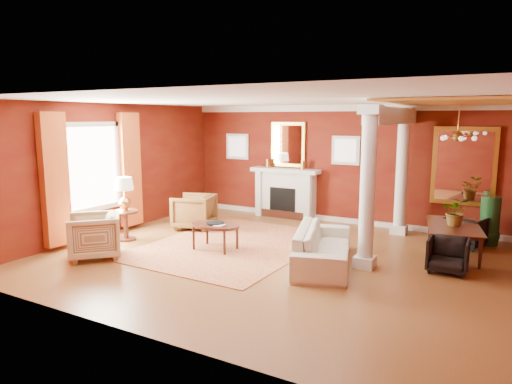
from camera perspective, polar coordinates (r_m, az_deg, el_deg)
The scene contains 27 objects.
ground at distance 8.62m, azimuth 1.80°, elevation -8.19°, with size 8.00×8.00×0.00m, color brown.
room_shell at distance 8.24m, azimuth 1.88°, elevation 5.32°, with size 8.04×7.04×2.92m.
fireplace at distance 11.93m, azimuth 3.67°, elevation -0.11°, with size 1.85×0.42×1.29m.
overmantel_mirror at distance 11.91m, azimuth 4.02°, elevation 5.95°, with size 0.95×0.07×1.15m.
flank_window_left at distance 12.67m, azimuth -2.34°, elevation 5.70°, with size 0.70×0.07×0.70m.
flank_window_right at distance 11.35m, azimuth 11.15°, elevation 5.13°, with size 0.70×0.07×0.70m.
left_window at distance 10.26m, azimuth -19.48°, elevation 2.24°, with size 0.21×2.55×2.60m.
column_front at distance 7.96m, azimuth 13.79°, elevation 0.63°, with size 0.36×0.36×2.80m.
column_back at distance 10.57m, azimuth 17.77°, elevation 2.53°, with size 0.36×0.36×2.80m.
header_beam at distance 9.43m, azimuth 16.75°, elevation 9.09°, with size 0.30×3.20×0.32m, color silver.
amber_ceiling at distance 9.09m, azimuth 23.80°, elevation 10.29°, with size 2.30×3.40×0.04m, color gold.
dining_mirror at distance 10.83m, azimuth 24.53°, elevation 2.95°, with size 1.30×0.07×1.70m.
chandelier at distance 9.14m, azimuth 23.89°, elevation 6.37°, with size 0.60×0.62×0.75m.
crown_trim at distance 11.40m, azimuth 10.10°, elevation 10.31°, with size 8.00×0.08×0.16m, color silver.
base_trim at distance 11.68m, azimuth 9.71°, elevation -3.36°, with size 8.00×0.08×0.12m, color silver.
rug at distance 9.43m, azimuth -2.96°, elevation -6.61°, with size 3.05×4.07×0.02m, color maroon.
sofa at distance 8.19m, azimuth 8.42°, elevation -5.94°, with size 2.30×0.67×0.90m, color beige.
armchair_leopard at distance 10.81m, azimuth -7.76°, elevation -2.22°, with size 0.87×0.81×0.89m, color black.
armchair_stripe at distance 9.01m, azimuth -19.58°, elevation -4.93°, with size 0.89×0.83×0.91m, color #CAB687.
coffee_table at distance 9.02m, azimuth -5.11°, elevation -4.30°, with size 1.04×1.04×0.52m.
coffee_book at distance 8.88m, azimuth -5.03°, elevation -3.43°, with size 0.17×0.02×0.23m, color black.
side_table at distance 10.02m, azimuth -16.10°, elevation -0.82°, with size 0.54×0.54×1.36m.
dining_table at distance 9.43m, azimuth 23.62°, elevation -4.53°, with size 1.65×0.58×0.92m, color black.
dining_chair_near at distance 8.40m, azimuth 22.86°, elevation -7.07°, with size 0.64×0.59×0.65m, color black.
dining_chair_far at distance 10.16m, azimuth 24.72°, elevation -4.35°, with size 0.66×0.62×0.68m, color black.
green_urn at distance 10.52m, azimuth 27.14°, elevation -3.77°, with size 0.42×0.42×1.01m.
potted_plant at distance 9.24m, azimuth 23.86°, elevation -0.56°, with size 0.49×0.54×0.42m, color #26591E.
Camera 1 is at (3.80, -7.29, 2.58)m, focal length 32.00 mm.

